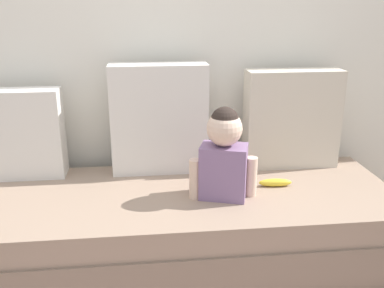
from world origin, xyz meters
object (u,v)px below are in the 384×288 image
at_px(couch, 164,226).
at_px(throw_pillow_center, 159,119).
at_px(throw_pillow_left, 19,134).
at_px(banana, 275,183).
at_px(throw_pillow_right, 292,119).
at_px(toddler, 224,153).

xyz_separation_m(couch, throw_pillow_center, (0.00, 0.31, 0.48)).
bearing_deg(throw_pillow_left, banana, -12.44).
height_order(throw_pillow_center, throw_pillow_right, throw_pillow_center).
relative_size(throw_pillow_left, throw_pillow_right, 0.86).
relative_size(throw_pillow_center, toddler, 1.33).
relative_size(couch, banana, 14.06).
relative_size(throw_pillow_right, toddler, 1.23).
relative_size(couch, throw_pillow_left, 5.05).
distance_m(couch, throw_pillow_left, 0.91).
bearing_deg(couch, throw_pillow_left, 157.48).
bearing_deg(throw_pillow_right, toddler, -140.14).
bearing_deg(banana, throw_pillow_left, 167.56).
distance_m(couch, banana, 0.61).
bearing_deg(throw_pillow_right, banana, -119.88).
distance_m(couch, toddler, 0.50).
xyz_separation_m(throw_pillow_center, banana, (0.57, -0.29, -0.28)).
relative_size(throw_pillow_center, throw_pillow_right, 1.08).
distance_m(throw_pillow_left, banana, 1.36).
bearing_deg(throw_pillow_right, couch, -157.48).
xyz_separation_m(throw_pillow_left, throw_pillow_center, (0.74, 0.00, 0.06)).
bearing_deg(throw_pillow_center, banana, -26.81).
height_order(throw_pillow_left, toddler, throw_pillow_left).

